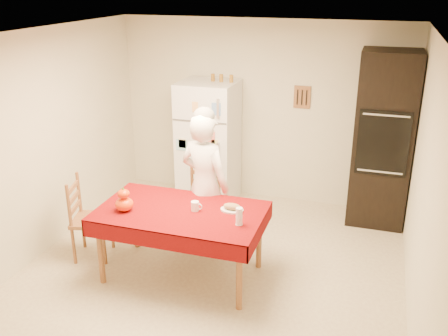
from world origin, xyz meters
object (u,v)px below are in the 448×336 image
at_px(pumpkin_lower, 124,204).
at_px(bread_plate, 232,210).
at_px(coffee_mug, 195,206).
at_px(dining_table, 181,216).
at_px(chair_left, 85,215).
at_px(chair_far, 201,203).
at_px(refrigerator, 209,143).
at_px(oven_cabinet, 383,140).
at_px(seated_woman, 205,185).
at_px(wine_glass, 239,216).

relative_size(pumpkin_lower, bread_plate, 0.78).
relative_size(coffee_mug, pumpkin_lower, 0.53).
xyz_separation_m(dining_table, bread_plate, (0.50, 0.15, 0.08)).
height_order(dining_table, chair_left, chair_left).
bearing_deg(dining_table, bread_plate, 16.29).
height_order(chair_far, bread_plate, chair_far).
distance_m(chair_far, chair_left, 1.32).
relative_size(coffee_mug, bread_plate, 0.42).
relative_size(refrigerator, oven_cabinet, 0.77).
height_order(seated_woman, wine_glass, seated_woman).
bearing_deg(chair_far, chair_left, -140.30).
bearing_deg(chair_far, seated_woman, -50.57).
distance_m(refrigerator, chair_far, 1.27).
xyz_separation_m(refrigerator, coffee_mug, (0.51, -1.88, -0.04)).
distance_m(chair_far, coffee_mug, 0.79).
bearing_deg(pumpkin_lower, wine_glass, 2.62).
bearing_deg(oven_cabinet, dining_table, -134.21).
bearing_deg(bread_plate, refrigerator, 116.21).
height_order(dining_table, seated_woman, seated_woman).
bearing_deg(wine_glass, bread_plate, 119.53).
bearing_deg(oven_cabinet, wine_glass, -121.02).
distance_m(coffee_mug, wine_glass, 0.54).
xyz_separation_m(oven_cabinet, coffee_mug, (-1.77, -1.93, -0.29)).
bearing_deg(seated_woman, refrigerator, -55.94).
xyz_separation_m(chair_far, coffee_mug, (0.19, -0.70, 0.30)).
distance_m(dining_table, coffee_mug, 0.19).
distance_m(seated_woman, coffee_mug, 0.51).
distance_m(oven_cabinet, coffee_mug, 2.63).
xyz_separation_m(dining_table, seated_woman, (0.07, 0.54, 0.14)).
bearing_deg(coffee_mug, refrigerator, 105.21).
xyz_separation_m(chair_left, coffee_mug, (1.32, -0.01, 0.30)).
xyz_separation_m(pumpkin_lower, bread_plate, (1.05, 0.32, -0.06)).
xyz_separation_m(chair_far, wine_glass, (0.71, -0.86, 0.34)).
relative_size(chair_far, coffee_mug, 9.50).
bearing_deg(refrigerator, pumpkin_lower, -94.78).
height_order(chair_left, seated_woman, seated_woman).
bearing_deg(pumpkin_lower, seated_woman, 49.33).
height_order(oven_cabinet, chair_far, oven_cabinet).
distance_m(chair_left, bread_plate, 1.70).
distance_m(chair_far, wine_glass, 1.16).
relative_size(dining_table, seated_woman, 1.02).
height_order(chair_left, pumpkin_lower, chair_left).
bearing_deg(seated_woman, wine_glass, 147.94).
relative_size(chair_left, seated_woman, 0.57).
distance_m(refrigerator, coffee_mug, 1.95).
bearing_deg(coffee_mug, oven_cabinet, 47.45).
bearing_deg(coffee_mug, bread_plate, 16.75).
bearing_deg(chair_far, refrigerator, 113.24).
height_order(dining_table, wine_glass, wine_glass).
height_order(chair_far, pumpkin_lower, chair_far).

